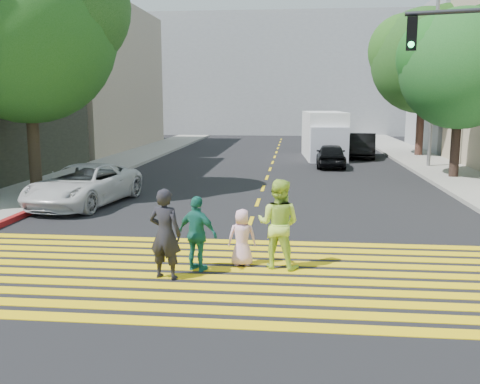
% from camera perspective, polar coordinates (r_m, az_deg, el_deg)
% --- Properties ---
extents(ground, '(120.00, 120.00, 0.00)m').
position_cam_1_polar(ground, '(9.82, -1.83, -11.08)').
color(ground, black).
extents(sidewalk_left, '(3.00, 40.00, 0.15)m').
position_cam_1_polar(sidewalk_left, '(32.77, -11.48, 3.61)').
color(sidewalk_left, gray).
rests_on(sidewalk_left, ground).
extents(sidewalk_right, '(3.00, 60.00, 0.15)m').
position_cam_1_polar(sidewalk_right, '(25.39, 22.43, 1.31)').
color(sidewalk_right, gray).
rests_on(sidewalk_right, ground).
extents(curb_red, '(0.20, 8.00, 0.16)m').
position_cam_1_polar(curb_red, '(17.49, -22.03, -2.20)').
color(curb_red, maroon).
rests_on(curb_red, ground).
extents(crosswalk, '(13.40, 5.30, 0.01)m').
position_cam_1_polar(crosswalk, '(11.01, -0.93, -8.70)').
color(crosswalk, yellow).
rests_on(crosswalk, ground).
extents(lane_line, '(0.12, 34.40, 0.01)m').
position_cam_1_polar(lane_line, '(31.81, 3.61, 3.48)').
color(lane_line, yellow).
rests_on(lane_line, ground).
extents(building_left_tan, '(12.00, 16.00, 10.00)m').
position_cam_1_polar(building_left_tan, '(40.93, -19.43, 11.36)').
color(building_left_tan, tan).
rests_on(building_left_tan, ground).
extents(backdrop_block, '(30.00, 8.00, 12.00)m').
position_cam_1_polar(backdrop_block, '(57.16, 4.74, 12.28)').
color(backdrop_block, gray).
rests_on(backdrop_block, ground).
extents(tree_left, '(7.28, 6.84, 9.12)m').
position_cam_1_polar(tree_left, '(21.10, -21.60, 16.35)').
color(tree_left, '#3C3220').
rests_on(tree_left, ground).
extents(tree_right_near, '(6.77, 6.52, 7.52)m').
position_cam_1_polar(tree_right_near, '(25.39, 22.67, 12.65)').
color(tree_right_near, black).
rests_on(tree_right_near, ground).
extents(tree_right_far, '(8.23, 7.94, 9.09)m').
position_cam_1_polar(tree_right_far, '(34.79, 19.19, 13.63)').
color(tree_right_far, '#371D15').
rests_on(tree_right_far, ground).
extents(pedestrian_man, '(0.74, 0.57, 1.81)m').
position_cam_1_polar(pedestrian_man, '(10.61, -7.98, -4.45)').
color(pedestrian_man, black).
rests_on(pedestrian_man, ground).
extents(pedestrian_woman, '(1.08, 0.93, 1.89)m').
position_cam_1_polar(pedestrian_woman, '(11.20, 4.11, -3.42)').
color(pedestrian_woman, '#C1EA4F').
rests_on(pedestrian_woman, ground).
extents(pedestrian_child, '(0.62, 0.43, 1.23)m').
position_cam_1_polar(pedestrian_child, '(11.41, 0.22, -4.86)').
color(pedestrian_child, '#F3B7D2').
rests_on(pedestrian_child, ground).
extents(pedestrian_extra, '(1.00, 0.72, 1.57)m').
position_cam_1_polar(pedestrian_extra, '(11.04, -4.56, -4.47)').
color(pedestrian_extra, '#1E7162').
rests_on(pedestrian_extra, ground).
extents(white_sedan, '(3.01, 5.20, 1.36)m').
position_cam_1_polar(white_sedan, '(18.66, -16.34, 0.72)').
color(white_sedan, silver).
rests_on(white_sedan, ground).
extents(dark_car_near, '(1.60, 3.76, 1.27)m').
position_cam_1_polar(dark_car_near, '(28.46, 9.68, 3.89)').
color(dark_car_near, black).
rests_on(dark_car_near, ground).
extents(silver_car, '(2.44, 4.94, 1.38)m').
position_cam_1_polar(silver_car, '(38.98, 9.04, 5.55)').
color(silver_car, '#ACACAC').
rests_on(silver_car, ground).
extents(dark_car_parked, '(2.13, 4.63, 1.47)m').
position_cam_1_polar(dark_car_parked, '(33.64, 12.92, 4.85)').
color(dark_car_parked, black).
rests_on(dark_car_parked, ground).
extents(white_van, '(2.58, 6.03, 2.78)m').
position_cam_1_polar(white_van, '(32.77, 8.98, 5.88)').
color(white_van, white).
rests_on(white_van, ground).
extents(street_lamp, '(2.26, 0.72, 10.07)m').
position_cam_1_polar(street_lamp, '(29.06, 19.66, 13.75)').
color(street_lamp, gray).
rests_on(street_lamp, ground).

